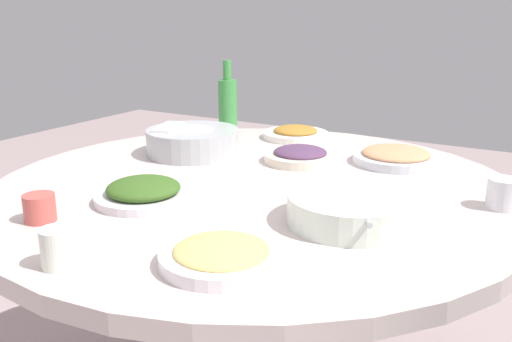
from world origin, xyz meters
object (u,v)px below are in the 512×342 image
Objects in this scene: dish_greens at (144,192)px; dish_eggplant at (300,155)px; dish_tofu_braise at (295,133)px; tea_cup_side at (503,194)px; tea_cup_near at (40,208)px; tea_cup_far at (58,248)px; round_dining_table at (255,229)px; soup_bowl at (351,210)px; dish_noodles at (221,255)px; green_bottle at (228,105)px; dish_shrimp at (396,156)px; rice_bowl at (193,141)px.

dish_greens is 0.53m from dish_eggplant.
tea_cup_side is at bearing -29.32° from dish_tofu_braise.
tea_cup_far reaches higher than tea_cup_near.
round_dining_table is 6.00× the size of dish_tofu_braise.
soup_bowl is 0.49m from dish_eggplant.
dish_greens is at bearing 151.23° from dish_noodles.
soup_bowl is at bearing -40.61° from green_bottle.
dish_shrimp is at bearing 141.17° from tea_cup_side.
rice_bowl is at bearing 111.48° from dish_greens.
dish_greens is (-0.16, -0.26, 0.15)m from round_dining_table.
tea_cup_near reaches higher than dish_eggplant.
tea_cup_far reaches higher than tea_cup_side.
tea_cup_side is at bearing 44.20° from soup_bowl.
tea_cup_side reaches higher than dish_shrimp.
dish_greens is 0.74m from green_bottle.
tea_cup_far is at bearing -85.45° from dish_tofu_braise.
rice_bowl is 4.24× the size of tea_cup_near.
tea_cup_side is (0.84, 0.58, 0.01)m from tea_cup_near.
tea_cup_side reaches higher than dish_greens.
dish_eggplant is 0.76m from tea_cup_near.
tea_cup_far is (-0.05, -0.60, 0.16)m from round_dining_table.
tea_cup_side is at bearing 26.65° from dish_greens.
rice_bowl is 0.62m from dish_shrimp.
green_bottle is at bearing 173.15° from dish_shrimp.
dish_tofu_braise is at bearing 83.02° from tea_cup_near.
dish_eggplant is 0.59m from tea_cup_side.
dish_greens is at bearing -121.31° from round_dining_table.
soup_bowl is at bearing 67.07° from dish_noodles.
round_dining_table is at bearing -124.78° from dish_shrimp.
round_dining_table is 20.30× the size of tea_cup_near.
tea_cup_side is (0.32, -0.26, 0.01)m from dish_shrimp.
dish_greens is 0.75m from dish_shrimp.
dish_eggplant is (0.01, 0.24, 0.15)m from round_dining_table.
round_dining_table is 0.40m from rice_bowl.
tea_cup_side is at bearing -12.87° from dish_eggplant.
tea_cup_side is (0.90, -0.05, -0.01)m from rice_bowl.
dish_noodles reaches higher than round_dining_table.
soup_bowl is 3.77× the size of tea_cup_far.
dish_greens reaches higher than round_dining_table.
round_dining_table is at bearing -50.12° from green_bottle.
dish_eggplant is at bearing 104.49° from dish_noodles.
dish_eggplant is 0.81× the size of green_bottle.
round_dining_table is 0.62m from tea_cup_side.
dish_shrimp is at bearing 20.20° from rice_bowl.
tea_cup_far is at bearing -131.66° from tea_cup_side.
tea_cup_far is (-0.06, -0.84, 0.02)m from dish_eggplant.
rice_bowl is 1.25× the size of dish_tofu_braise.
rice_bowl is 1.06× the size of soup_bowl.
round_dining_table is at bearing 60.66° from tea_cup_near.
soup_bowl is (0.32, -0.14, 0.16)m from round_dining_table.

